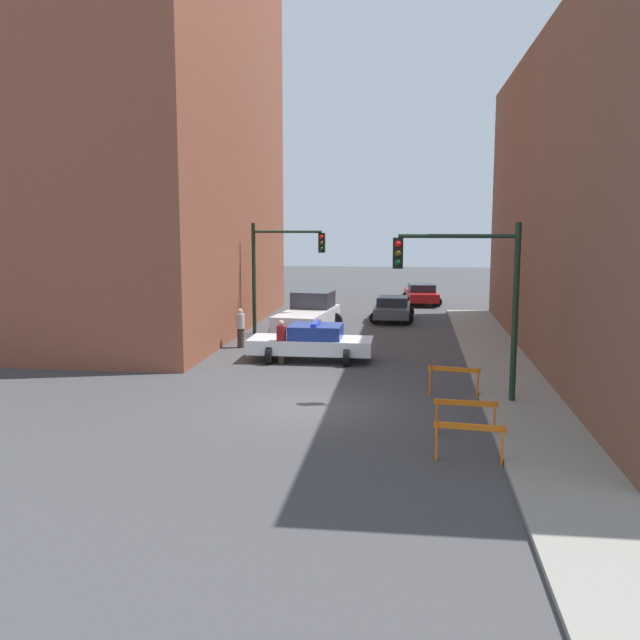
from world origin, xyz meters
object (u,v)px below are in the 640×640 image
at_px(pedestrian_corner, 240,327).
at_px(barrier_front, 469,436).
at_px(police_car, 312,342).
at_px(parked_car_mid, 421,294).
at_px(white_truck, 309,314).
at_px(parked_car_near, 392,308).
at_px(barrier_mid, 466,411).
at_px(traffic_light_far, 277,262).
at_px(traffic_light_near, 475,284).
at_px(barrier_back, 454,376).
at_px(pedestrian_crossing, 281,341).

xyz_separation_m(pedestrian_corner, barrier_front, (8.45, -13.30, -0.24)).
xyz_separation_m(police_car, parked_car_mid, (4.38, 18.60, -0.05)).
bearing_deg(pedestrian_corner, white_truck, 143.51).
distance_m(parked_car_near, barrier_mid, 20.13).
height_order(white_truck, parked_car_near, white_truck).
xyz_separation_m(traffic_light_far, parked_car_near, (5.25, 5.18, -2.72)).
height_order(traffic_light_near, barrier_front, traffic_light_near).
distance_m(white_truck, barrier_back, 13.02).
bearing_deg(police_car, pedestrian_crossing, 123.85).
bearing_deg(barrier_front, barrier_back, 89.89).
bearing_deg(pedestrian_crossing, barrier_front, 167.67).
relative_size(pedestrian_corner, barrier_mid, 1.04).
bearing_deg(barrier_back, traffic_light_near, -60.32).
xyz_separation_m(white_truck, barrier_front, (6.16, -17.58, -0.29)).
bearing_deg(pedestrian_corner, barrier_back, 41.36).
relative_size(traffic_light_far, white_truck, 0.93).
xyz_separation_m(barrier_front, barrier_mid, (0.07, 2.08, 0.00)).
height_order(pedestrian_crossing, barrier_mid, pedestrian_crossing).
distance_m(pedestrian_crossing, barrier_front, 11.91).
distance_m(parked_car_near, parked_car_mid, 7.62).
height_order(police_car, parked_car_near, police_car).
xyz_separation_m(parked_car_mid, barrier_front, (0.69, -29.52, -0.06)).
bearing_deg(barrier_mid, pedestrian_crossing, 127.36).
bearing_deg(traffic_light_far, pedestrian_corner, -104.11).
relative_size(police_car, barrier_front, 2.95).
bearing_deg(police_car, traffic_light_far, 22.84).
bearing_deg(police_car, traffic_light_near, -135.14).
relative_size(white_truck, parked_car_near, 1.30).
bearing_deg(barrier_back, traffic_light_far, 125.07).
relative_size(traffic_light_near, parked_car_mid, 1.17).
xyz_separation_m(police_car, barrier_mid, (5.14, -8.84, -0.11)).
xyz_separation_m(white_truck, barrier_back, (6.17, -11.46, -0.29)).
height_order(traffic_light_far, barrier_front, traffic_light_far).
bearing_deg(pedestrian_corner, barrier_mid, 28.90).
xyz_separation_m(parked_car_near, barrier_back, (2.31, -15.95, -0.06)).
bearing_deg(traffic_light_near, pedestrian_crossing, 143.38).
xyz_separation_m(traffic_light_near, barrier_mid, (-0.41, -3.21, -2.91)).
distance_m(traffic_light_far, police_car, 7.00).
xyz_separation_m(pedestrian_crossing, barrier_front, (6.13, -10.21, -0.24)).
bearing_deg(pedestrian_crossing, traffic_light_near, -169.95).
bearing_deg(police_car, parked_car_near, -13.67).
bearing_deg(barrier_back, pedestrian_corner, 139.66).
relative_size(police_car, barrier_back, 2.98).
distance_m(police_car, parked_car_mid, 19.11).
bearing_deg(white_truck, traffic_light_near, -54.78).
height_order(traffic_light_near, white_truck, traffic_light_near).
xyz_separation_m(traffic_light_near, white_truck, (-6.64, 12.29, -2.62)).
distance_m(white_truck, pedestrian_crossing, 7.37).
relative_size(traffic_light_near, white_truck, 0.93).
bearing_deg(parked_car_mid, traffic_light_near, -92.39).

